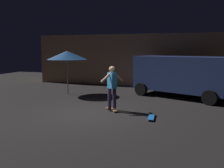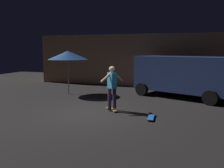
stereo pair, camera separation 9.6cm
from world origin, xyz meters
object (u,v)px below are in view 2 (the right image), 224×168
Objects in this scene: skateboard_spare at (151,117)px; skater at (112,84)px; skateboard_ridden at (112,109)px; parked_van at (183,74)px; patio_umbrella at (68,55)px.

skateboard_spare is 0.47× the size of skater.
skater is (-1.63, 0.69, 0.98)m from skateboard_spare.
skateboard_spare is at bearing -23.00° from skateboard_ridden.
parked_van is 5.98m from patio_umbrella.
skateboard_spare is at bearing -100.91° from parked_van.
parked_van is at bearing 56.36° from skater.
skater is (3.33, -2.74, -1.04)m from patio_umbrella.
parked_van is at bearing 9.76° from patio_umbrella.
patio_umbrella is 4.76m from skateboard_ridden.
patio_umbrella is 3.28× the size of skateboard_ridden.
parked_van is 4.65m from skateboard_spare.
patio_umbrella is at bearing 140.55° from skater.
patio_umbrella is 2.90× the size of skateboard_spare.
skateboard_spare is (4.97, -3.43, -2.02)m from patio_umbrella.
skateboard_ridden is (3.33, -2.74, -2.02)m from patio_umbrella.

